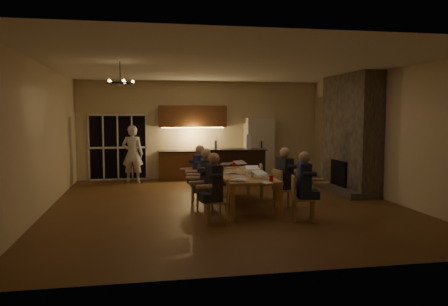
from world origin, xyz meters
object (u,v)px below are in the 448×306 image
can_silver (252,174)px  bar_blender (249,142)px  chair_right_far (269,182)px  mug_front (246,174)px  refrigerator (259,148)px  chair_left_near (218,201)px  laptop_d (253,169)px  person_left_far (200,174)px  bar_island (233,167)px  chandelier (120,83)px  redcup_far (234,164)px  plate_far (252,169)px  laptop_a (238,175)px  plate_left (240,179)px  chair_right_near (303,198)px  mug_back (220,167)px  person_left_near (214,188)px  laptop_c (229,168)px  bar_bottle (216,145)px  mug_mid (241,168)px  chair_left_far (200,184)px  plate_near (263,176)px  person_right_near (304,186)px  laptop_b (263,174)px  chair_left_mid (209,192)px  standing_person (133,154)px  chair_right_mid (285,189)px  person_left_mid (206,181)px  dining_table (242,190)px  redcup_mid (222,169)px

can_silver → bar_blender: (0.77, 3.54, 0.49)m
chair_right_far → mug_front: size_ratio=8.90×
refrigerator → chair_right_far: refrigerator is taller
chair_left_near → laptop_d: 1.90m
person_left_far → bar_island: bearing=142.5°
chandelier → redcup_far: size_ratio=4.52×
chair_right_far → plate_far: (-0.38, 0.26, 0.31)m
laptop_a → plate_left: (0.06, 0.13, -0.10)m
refrigerator → chair_right_near: (-0.67, -5.94, -0.55)m
can_silver → mug_back: bearing=107.1°
person_left_near → laptop_c: (0.61, 1.65, 0.17)m
plate_far → bar_bottle: 2.53m
bar_bottle → laptop_c: bearing=-93.9°
laptop_a → bar_bottle: 4.30m
laptop_a → mug_mid: 1.65m
chair_right_near → laptop_d: laptop_d is taller
laptop_c → bar_blender: (1.16, 2.83, 0.44)m
chair_left_far → plate_near: size_ratio=3.88×
bar_island → laptop_c: bearing=-94.6°
person_right_near → laptop_b: bearing=53.4°
chair_left_mid → mug_mid: bearing=120.4°
plate_far → chandelier: bearing=-159.3°
refrigerator → bar_bottle: 1.99m
standing_person → laptop_a: 5.49m
chair_right_mid → person_left_far: size_ratio=0.64×
laptop_d → chair_left_near: bearing=-125.7°
chair_right_near → bar_blender: size_ratio=2.04×
chair_right_mid → plate_left: chair_right_mid is taller
laptop_b → bar_bottle: bearing=65.3°
chair_right_near → bar_blender: (-0.02, 4.53, 0.85)m
person_left_mid → laptop_d: size_ratio=4.31×
chair_left_near → person_left_mid: size_ratio=0.64×
chair_left_mid → dining_table: bearing=105.2°
dining_table → person_right_near: size_ratio=2.06×
mug_mid → plate_left: (-0.36, -1.47, -0.04)m
chair_left_mid → chair_right_near: bearing=40.6°
can_silver → plate_far: can_silver is taller
chair_right_near → plate_left: 1.37m
standing_person → bar_island: bearing=174.1°
chair_right_mid → chair_left_near: bearing=110.6°
refrigerator → standing_person: 4.14m
laptop_b → bar_blender: (0.61, 3.85, 0.44)m
standing_person → redcup_far: standing_person is taller
chair_right_near → mug_front: size_ratio=8.90×
bar_island → bar_blender: 0.88m
person_left_mid → person_left_far: same height
mug_back → can_silver: (0.46, -1.48, 0.01)m
standing_person → redcup_mid: (2.18, -3.52, -0.08)m
person_left_far → mug_mid: 1.01m
plate_left → bar_bottle: size_ratio=1.07×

